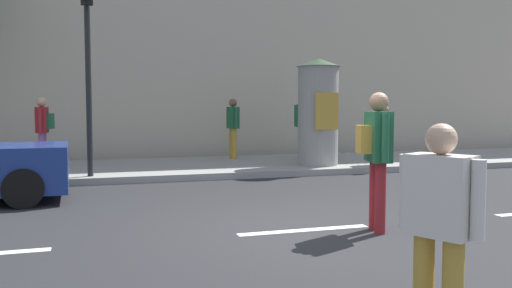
{
  "coord_description": "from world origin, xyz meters",
  "views": [
    {
      "loc": [
        -2.68,
        -6.4,
        1.62
      ],
      "look_at": [
        -0.03,
        2.0,
        1.0
      ],
      "focal_mm": 37.6,
      "sensor_mm": 36.0,
      "label": 1
    }
  ],
  "objects": [
    {
      "name": "sidewalk_curb",
      "position": [
        0.0,
        7.0,
        0.07
      ],
      "size": [
        36.0,
        4.0,
        0.15
      ],
      "primitive_type": "cube",
      "color": "gray",
      "rests_on": "ground_plane"
    },
    {
      "name": "pedestrian_in_dark_shirt",
      "position": [
        1.23,
        8.13,
        1.15
      ],
      "size": [
        0.27,
        0.64,
        1.69
      ],
      "color": "#B78C33",
      "rests_on": "sidewalk_curb"
    },
    {
      "name": "pedestrian_with_backpack",
      "position": [
        3.15,
        7.5,
        1.2
      ],
      "size": [
        0.51,
        0.53,
        1.76
      ],
      "color": "#B78C33",
      "rests_on": "sidewalk_curb"
    },
    {
      "name": "traffic_light",
      "position": [
        -2.63,
        5.24,
        3.03
      ],
      "size": [
        0.24,
        0.45,
        4.28
      ],
      "color": "black",
      "rests_on": "sidewalk_curb"
    },
    {
      "name": "pedestrian_near_pole",
      "position": [
        4.49,
        5.56,
        1.03
      ],
      "size": [
        0.52,
        0.53,
        1.48
      ],
      "color": "navy",
      "rests_on": "sidewalk_curb"
    },
    {
      "name": "pedestrian_in_light_jacket",
      "position": [
        -3.66,
        7.04,
        1.17
      ],
      "size": [
        0.41,
        0.66,
        1.69
      ],
      "color": "#724C84",
      "rests_on": "sidewalk_curb"
    },
    {
      "name": "poster_column",
      "position": [
        2.85,
        5.94,
        1.5
      ],
      "size": [
        1.1,
        1.1,
        2.66
      ],
      "color": "gray",
      "rests_on": "sidewalk_curb"
    },
    {
      "name": "pedestrian_in_red_top",
      "position": [
        -0.44,
        -3.41,
        0.89
      ],
      "size": [
        0.5,
        0.55,
        1.51
      ],
      "color": "#B78C33",
      "rests_on": "ground_plane"
    },
    {
      "name": "pedestrian_with_bag",
      "position": [
        0.86,
        -0.33,
        1.09
      ],
      "size": [
        0.46,
        0.66,
        1.8
      ],
      "color": "maroon",
      "rests_on": "ground_plane"
    },
    {
      "name": "lane_markings",
      "position": [
        0.0,
        0.0,
        0.0
      ],
      "size": [
        25.8,
        0.16,
        0.01
      ],
      "color": "silver",
      "rests_on": "ground_plane"
    },
    {
      "name": "ground_plane",
      "position": [
        0.0,
        0.0,
        0.0
      ],
      "size": [
        80.0,
        80.0,
        0.0
      ],
      "primitive_type": "plane",
      "color": "#232326"
    }
  ]
}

